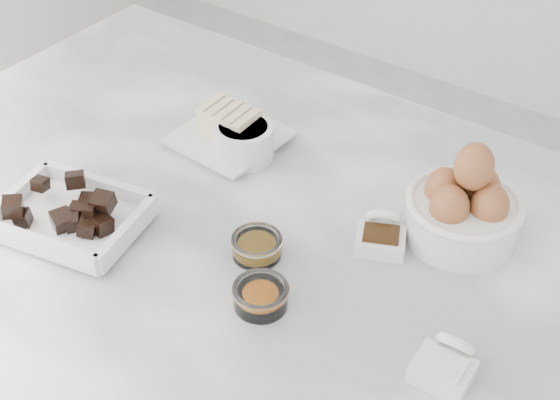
# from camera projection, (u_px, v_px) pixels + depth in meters

# --- Properties ---
(marble_slab) EXTENTS (1.20, 0.80, 0.04)m
(marble_slab) POSITION_uv_depth(u_px,v_px,m) (255.00, 241.00, 1.03)
(marble_slab) COLOR white
(marble_slab) RESTS_ON cabinet
(chocolate_dish) EXTENTS (0.21, 0.18, 0.05)m
(chocolate_dish) POSITION_uv_depth(u_px,v_px,m) (70.00, 214.00, 1.01)
(chocolate_dish) COLOR white
(chocolate_dish) RESTS_ON marble_slab
(butter_plate) EXTENTS (0.16, 0.16, 0.06)m
(butter_plate) POSITION_uv_depth(u_px,v_px,m) (228.00, 130.00, 1.16)
(butter_plate) COLOR white
(butter_plate) RESTS_ON marble_slab
(sugar_ramekin) EXTENTS (0.09, 0.09, 0.05)m
(sugar_ramekin) POSITION_uv_depth(u_px,v_px,m) (244.00, 140.00, 1.13)
(sugar_ramekin) COLOR white
(sugar_ramekin) RESTS_ON marble_slab
(egg_bowl) EXTENTS (0.15, 0.15, 0.14)m
(egg_bowl) POSITION_uv_depth(u_px,v_px,m) (464.00, 208.00, 0.98)
(egg_bowl) COLOR white
(egg_bowl) RESTS_ON marble_slab
(honey_bowl) EXTENTS (0.07, 0.07, 0.03)m
(honey_bowl) POSITION_uv_depth(u_px,v_px,m) (257.00, 246.00, 0.97)
(honey_bowl) COLOR white
(honey_bowl) RESTS_ON marble_slab
(zest_bowl) EXTENTS (0.07, 0.07, 0.03)m
(zest_bowl) POSITION_uv_depth(u_px,v_px,m) (261.00, 295.00, 0.91)
(zest_bowl) COLOR white
(zest_bowl) RESTS_ON marble_slab
(vanilla_spoon) EXTENTS (0.08, 0.09, 0.05)m
(vanilla_spoon) POSITION_uv_depth(u_px,v_px,m) (381.00, 235.00, 0.99)
(vanilla_spoon) COLOR white
(vanilla_spoon) RESTS_ON marble_slab
(salt_spoon) EXTENTS (0.06, 0.08, 0.05)m
(salt_spoon) POSITION_uv_depth(u_px,v_px,m) (446.00, 364.00, 0.83)
(salt_spoon) COLOR white
(salt_spoon) RESTS_ON marble_slab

